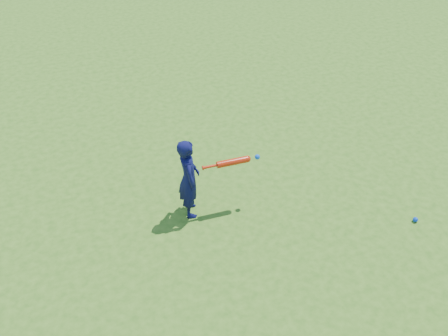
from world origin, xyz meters
name	(u,v)px	position (x,y,z in m)	size (l,w,h in m)	color
ground	(234,205)	(0.00, 0.00, 0.00)	(80.00, 80.00, 0.00)	#386E1A
child	(189,178)	(-0.62, 0.10, 0.61)	(0.44, 0.29, 1.22)	#0D0F3F
ground_ball_blue	(415,220)	(2.22, -1.22, 0.04)	(0.07, 0.07, 0.07)	#0B3EC9
bat_swing	(235,161)	(0.01, 0.02, 0.78)	(0.82, 0.12, 0.09)	red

